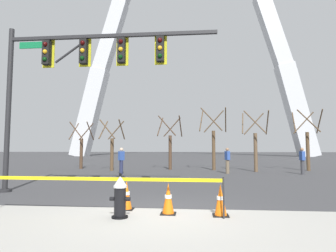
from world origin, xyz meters
TOP-DOWN VIEW (x-y plane):
  - ground_plane at (0.00, 0.00)m, footprint 240.00×240.00m
  - fire_hydrant at (-0.79, -0.67)m, footprint 0.46×0.48m
  - caution_tape_barrier at (-1.28, -0.48)m, footprint 5.62×0.18m
  - traffic_cone_by_hydrant at (-0.85, 0.18)m, footprint 0.36×0.36m
  - traffic_cone_mid_sidewalk at (1.46, -0.30)m, footprint 0.36×0.36m
  - traffic_cone_curb_edge at (0.25, -0.22)m, footprint 0.36×0.36m
  - traffic_signal_gantry at (-3.52, 2.73)m, footprint 7.82×0.44m
  - monument_arch at (0.00, 50.05)m, footprint 48.88×3.24m
  - tree_far_left at (-7.79, 14.22)m, footprint 1.66×1.67m
  - tree_left_mid at (-4.88, 12.53)m, footprint 1.65×1.66m
  - tree_center_left at (-0.92, 14.06)m, footprint 1.82×1.83m
  - tree_center_right at (2.26, 13.80)m, footprint 2.04×2.06m
  - tree_right_mid at (4.96, 12.58)m, footprint 1.87×1.88m
  - tree_far_right at (8.76, 13.74)m, footprint 1.95×1.96m
  - pedestrian_walking_left at (-3.50, 9.84)m, footprint 0.37×0.39m
  - pedestrian_standing_center at (7.32, 10.80)m, footprint 0.26×0.37m
  - pedestrian_walking_right at (2.91, 10.98)m, footprint 0.32×0.39m

SIDE VIEW (x-z plane):
  - ground_plane at x=0.00m, z-range 0.00..0.00m
  - traffic_cone_by_hydrant at x=-0.85m, z-range -0.01..0.72m
  - traffic_cone_mid_sidewalk at x=1.46m, z-range -0.01..0.72m
  - traffic_cone_curb_edge at x=0.25m, z-range -0.01..0.72m
  - fire_hydrant at x=-0.79m, z-range -0.03..0.96m
  - caution_tape_barrier at x=-1.28m, z-range 0.18..1.10m
  - pedestrian_walking_left at x=-3.50m, z-range 0.02..1.61m
  - pedestrian_standing_center at x=7.32m, z-range 0.02..1.61m
  - pedestrian_walking_right at x=2.91m, z-range 0.02..1.61m
  - tree_left_mid at x=-4.88m, z-range -0.20..3.35m
  - tree_far_left at x=-7.79m, z-range -0.20..3.37m
  - tree_center_left at x=-0.92m, z-range -0.22..3.72m
  - tree_right_mid at x=4.96m, z-range -0.23..3.82m
  - tree_far_right at x=8.76m, z-range -0.23..4.00m
  - tree_center_right at x=2.26m, z-range -0.25..4.20m
  - traffic_signal_gantry at x=-3.52m, z-range 1.40..7.40m
  - monument_arch at x=0.00m, z-range -3.73..51.27m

